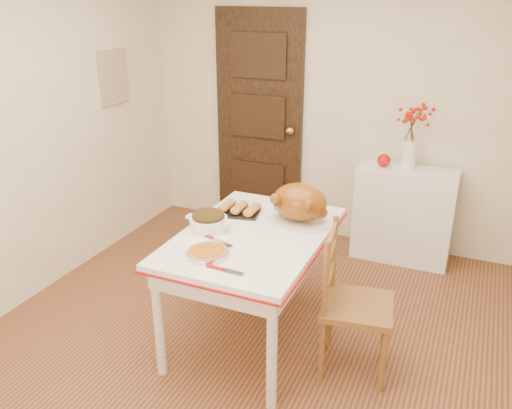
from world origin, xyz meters
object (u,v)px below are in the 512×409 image
at_px(kitchen_table, 253,287).
at_px(pumpkin_pie, 208,252).
at_px(sideboard, 403,215).
at_px(chair_oak, 358,303).
at_px(turkey_platter, 300,204).

xyz_separation_m(kitchen_table, pumpkin_pie, (-0.12, -0.38, 0.41)).
bearing_deg(sideboard, kitchen_table, -114.46).
distance_m(sideboard, kitchen_table, 1.73).
bearing_deg(kitchen_table, sideboard, 65.54).
bearing_deg(chair_oak, sideboard, -9.18).
height_order(sideboard, turkey_platter, turkey_platter).
distance_m(kitchen_table, chair_oak, 0.71).
relative_size(kitchen_table, chair_oak, 1.38).
height_order(chair_oak, turkey_platter, turkey_platter).
bearing_deg(sideboard, pumpkin_pie, -113.15).
relative_size(sideboard, pumpkin_pie, 3.33).
relative_size(sideboard, turkey_platter, 1.92).
xyz_separation_m(sideboard, kitchen_table, (-0.72, -1.58, -0.02)).
bearing_deg(kitchen_table, turkey_platter, 52.27).
xyz_separation_m(sideboard, pumpkin_pie, (-0.84, -1.95, 0.39)).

